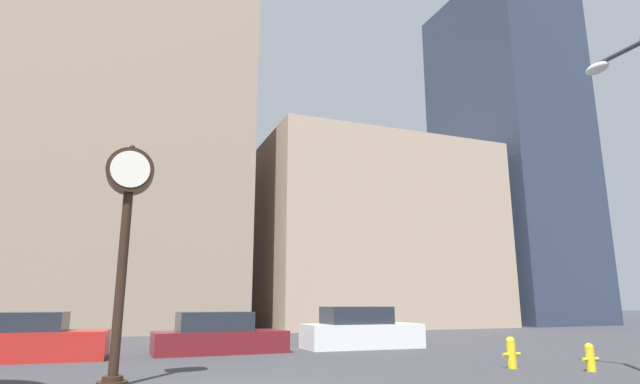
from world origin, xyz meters
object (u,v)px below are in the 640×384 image
car_red (24,340)px  car_white (360,330)px  fire_hydrant_far (511,352)px  street_clock (127,213)px  fire_hydrant_near (590,357)px  car_maroon (219,336)px

car_red → car_white: car_white is taller
car_white → fire_hydrant_far: 6.82m
street_clock → car_red: bearing=113.3°
car_white → fire_hydrant_far: size_ratio=5.62×
street_clock → fire_hydrant_near: bearing=-8.9°
car_white → fire_hydrant_near: size_ratio=6.58×
car_red → fire_hydrant_far: size_ratio=5.72×
car_red → fire_hydrant_far: 13.70m
car_red → car_white: bearing=4.5°
car_red → fire_hydrant_near: size_ratio=6.69×
car_maroon → car_white: car_white is taller
fire_hydrant_near → fire_hydrant_far: (-1.39, 1.18, 0.06)m
car_red → car_white: (11.01, 0.29, 0.05)m
car_white → fire_hydrant_far: car_white is taller
car_red → fire_hydrant_near: bearing=-26.4°
car_maroon → fire_hydrant_far: car_maroon is taller
street_clock → fire_hydrant_far: bearing=-3.2°
car_red → fire_hydrant_near: car_red is taller
car_maroon → fire_hydrant_far: size_ratio=5.60×
street_clock → car_white: size_ratio=1.14×
car_maroon → fire_hydrant_near: size_ratio=6.56×
street_clock → car_red: 7.06m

